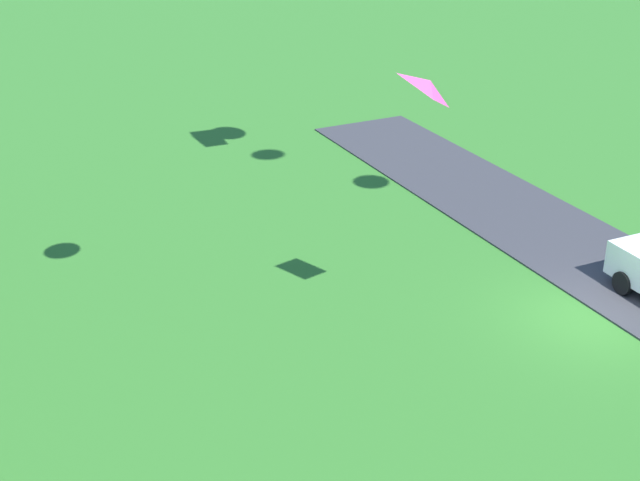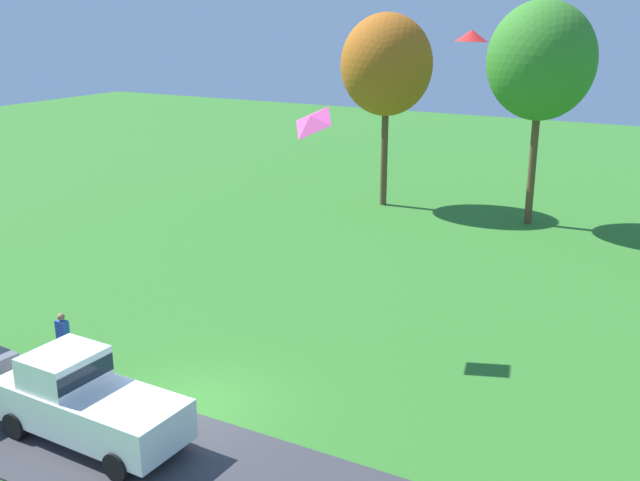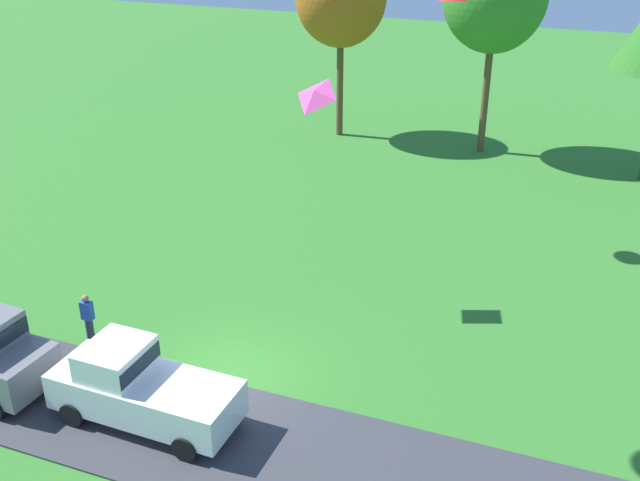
# 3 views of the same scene
# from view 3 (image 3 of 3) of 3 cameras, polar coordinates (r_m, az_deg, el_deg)

# --- Properties ---
(ground_plane) EXTENTS (120.00, 120.00, 0.00)m
(ground_plane) POSITION_cam_3_polar(r_m,az_deg,el_deg) (22.14, -6.82, -10.17)
(ground_plane) COLOR #337528
(pavement_strip) EXTENTS (36.00, 4.40, 0.06)m
(pavement_strip) POSITION_cam_3_polar(r_m,az_deg,el_deg) (20.38, -10.25, -14.02)
(pavement_strip) COLOR #38383D
(pavement_strip) RESTS_ON ground
(car_pickup_mid_row) EXTENTS (5.04, 2.13, 2.14)m
(car_pickup_mid_row) POSITION_cam_3_polar(r_m,az_deg,el_deg) (20.31, -13.66, -10.71)
(car_pickup_mid_row) COLOR white
(car_pickup_mid_row) RESTS_ON ground
(person_on_lawn) EXTENTS (0.36, 0.24, 1.71)m
(person_on_lawn) POSITION_cam_3_polar(r_m,az_deg,el_deg) (23.94, -17.24, -5.74)
(person_on_lawn) COLOR #2D334C
(person_on_lawn) RESTS_ON ground
(kite_diamond_high_right) EXTENTS (1.27, 1.29, 0.84)m
(kite_diamond_high_right) POSITION_cam_3_polar(r_m,az_deg,el_deg) (23.21, -0.47, 11.04)
(kite_diamond_high_right) COLOR #EA4C9E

